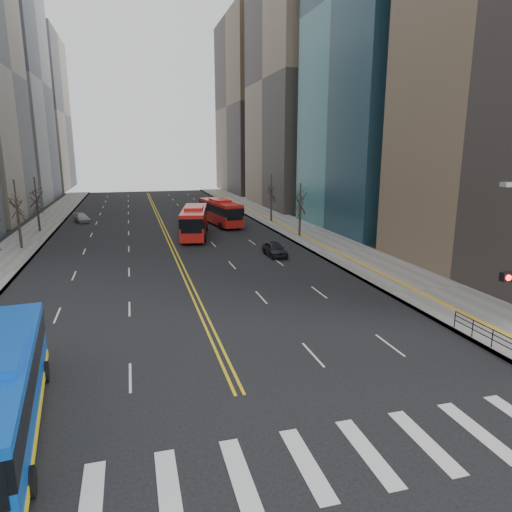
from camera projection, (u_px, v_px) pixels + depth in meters
ground at (274, 470)px, 15.53m from camera, size 220.00×220.00×0.00m
sidewalk_right at (297, 229)px, 62.27m from camera, size 7.00×130.00×0.15m
sidewalk_left at (25, 242)px, 53.51m from camera, size 5.00×130.00×0.15m
crosswalk at (274, 470)px, 15.53m from camera, size 26.70×4.00×0.01m
centerline at (162, 223)px, 67.17m from camera, size 0.55×100.00×0.01m
office_towers at (150, 66)px, 74.43m from camera, size 83.00×134.00×58.00m
pedestrian_railing at (493, 336)px, 24.66m from camera, size 0.06×6.06×1.02m
street_trees at (100, 209)px, 45.01m from camera, size 35.20×47.20×7.60m
red_bus_near at (194, 220)px, 56.69m from camera, size 5.04×12.37×3.80m
red_bus_far at (220, 211)px, 65.67m from camera, size 4.43×11.97×3.70m
car_dark_mid at (275, 249)px, 46.53m from camera, size 1.83×4.32×1.46m
car_silver at (82, 218)px, 68.38m from camera, size 3.01×4.64×1.25m
car_dark_far at (228, 213)px, 73.26m from camera, size 3.73×5.38×1.36m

